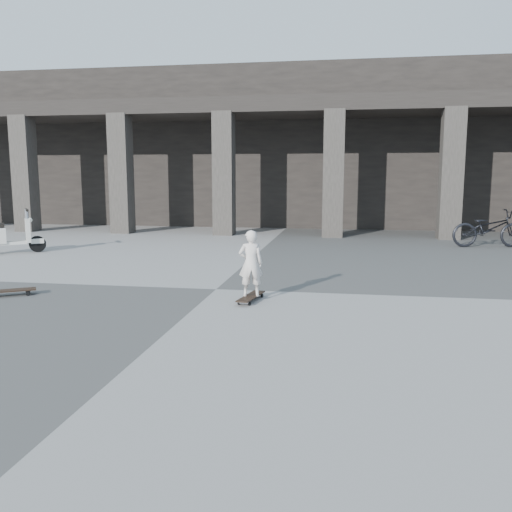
% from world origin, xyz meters
% --- Properties ---
extents(ground, '(90.00, 90.00, 0.00)m').
position_xyz_m(ground, '(0.00, 0.00, 0.00)').
color(ground, '#464644').
rests_on(ground, ground).
extents(colonnade, '(28.00, 8.82, 6.00)m').
position_xyz_m(colonnade, '(-0.00, 13.77, 3.03)').
color(colonnade, black).
rests_on(colonnade, ground).
extents(longboard, '(0.34, 0.87, 0.08)m').
position_xyz_m(longboard, '(0.76, -0.77, 0.07)').
color(longboard, black).
rests_on(longboard, ground).
extents(skateboard_spare, '(0.84, 0.64, 0.10)m').
position_xyz_m(skateboard_spare, '(-3.27, -1.09, 0.08)').
color(skateboard_spare, black).
rests_on(skateboard_spare, ground).
extents(child, '(0.43, 0.33, 1.05)m').
position_xyz_m(child, '(0.76, -0.77, 0.61)').
color(child, silver).
rests_on(child, longboard).
extents(bicycle, '(2.07, 0.98, 1.04)m').
position_xyz_m(bicycle, '(6.10, 6.67, 0.52)').
color(bicycle, black).
rests_on(bicycle, ground).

